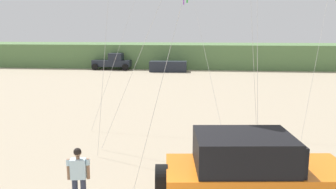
% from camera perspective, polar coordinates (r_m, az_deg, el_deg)
% --- Properties ---
extents(dune_ridge, '(90.00, 9.34, 2.93)m').
position_cam_1_polar(dune_ridge, '(47.40, 2.13, 6.36)').
color(dune_ridge, '#567A47').
rests_on(dune_ridge, ground_plane).
extents(jeep, '(4.97, 2.86, 2.26)m').
position_cam_1_polar(jeep, '(9.14, 13.56, -12.62)').
color(jeep, orange).
rests_on(jeep, ground_plane).
extents(person_watching, '(0.61, 0.36, 1.67)m').
position_cam_1_polar(person_watching, '(9.99, -14.12, -12.26)').
color(person_watching, '#8C664C').
rests_on(person_watching, ground_plane).
extents(distant_pickup, '(4.63, 2.43, 1.98)m').
position_cam_1_polar(distant_pickup, '(43.73, -8.74, 5.22)').
color(distant_pickup, '#1E232D').
rests_on(distant_pickup, ground_plane).
extents(distant_sedan, '(4.26, 1.86, 1.20)m').
position_cam_1_polar(distant_sedan, '(40.90, 0.03, 4.52)').
color(distant_sedan, '#1E232D').
rests_on(distant_sedan, ground_plane).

